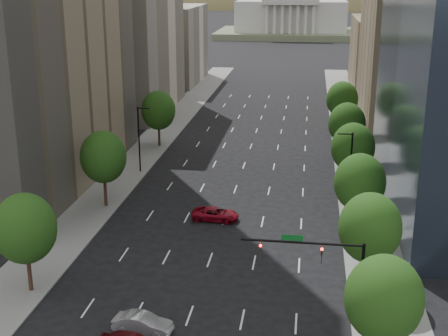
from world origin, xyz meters
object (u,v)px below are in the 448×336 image
at_px(car_red_far, 215,214).
at_px(car_silver, 143,324).
at_px(traffic_signal, 328,264).
at_px(capitol, 291,15).

bearing_deg(car_red_far, car_silver, 178.29).
xyz_separation_m(traffic_signal, car_silver, (-13.53, -2.79, -4.43)).
bearing_deg(traffic_signal, car_red_far, 120.17).
relative_size(traffic_signal, capitol, 0.15).
relative_size(car_silver, car_red_far, 0.88).
height_order(car_silver, car_red_far, car_silver).
xyz_separation_m(car_silver, car_red_far, (2.04, 22.55, -0.03)).
xyz_separation_m(traffic_signal, car_red_far, (-11.48, 19.75, -4.47)).
height_order(traffic_signal, car_red_far, traffic_signal).
bearing_deg(traffic_signal, car_silver, -168.34).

